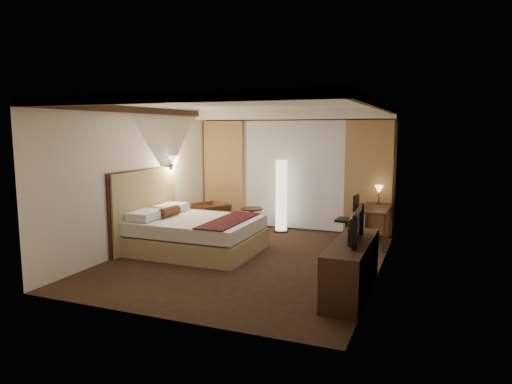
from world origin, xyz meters
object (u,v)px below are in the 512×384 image
at_px(bed, 197,235).
at_px(side_table, 252,220).
at_px(desk, 375,226).
at_px(armchair, 211,215).
at_px(floor_lamp, 281,196).
at_px(office_chair, 347,218).
at_px(television, 351,220).
at_px(dresser, 352,267).

height_order(bed, side_table, bed).
height_order(bed, desk, desk).
xyz_separation_m(armchair, floor_lamp, (1.53, 0.46, 0.46)).
bearing_deg(side_table, armchair, -166.02).
relative_size(bed, side_table, 4.16).
xyz_separation_m(armchair, desk, (3.62, 0.09, 0.02)).
bearing_deg(office_chair, desk, 8.50).
height_order(side_table, television, television).
relative_size(bed, armchair, 3.17).
distance_m(bed, television, 3.33).
bearing_deg(bed, armchair, 109.06).
distance_m(armchair, desk, 3.62).
bearing_deg(office_chair, floor_lamp, 168.12).
xyz_separation_m(bed, television, (3.05, -1.12, 0.72)).
relative_size(armchair, floor_lamp, 0.43).
bearing_deg(desk, side_table, 177.04).
distance_m(armchair, office_chair, 3.07).
distance_m(desk, television, 3.00).
relative_size(floor_lamp, television, 1.54).
bearing_deg(dresser, desk, 90.98).
xyz_separation_m(armchair, dresser, (3.67, -2.84, 0.02)).
distance_m(armchair, television, 4.67).
relative_size(side_table, office_chair, 0.54).
bearing_deg(desk, armchair, -178.63).
bearing_deg(bed, desk, 30.85).
bearing_deg(armchair, desk, 35.08).
relative_size(office_chair, dresser, 0.52).
relative_size(armchair, dresser, 0.37).
xyz_separation_m(armchair, office_chair, (3.07, 0.04, 0.14)).
bearing_deg(dresser, side_table, 131.99).
relative_size(dresser, television, 1.82).
bearing_deg(bed, television, -20.17).
xyz_separation_m(floor_lamp, dresser, (2.14, -3.30, -0.44)).
relative_size(floor_lamp, dresser, 0.85).
xyz_separation_m(desk, television, (0.02, -2.93, 0.67)).
height_order(armchair, desk, desk).
relative_size(floor_lamp, office_chair, 1.64).
height_order(office_chair, dresser, office_chair).
height_order(desk, dresser, desk).
xyz_separation_m(desk, office_chair, (-0.56, -0.05, 0.12)).
bearing_deg(bed, side_table, 80.80).
distance_m(side_table, desk, 2.72).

